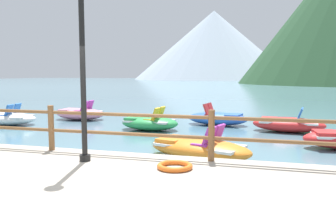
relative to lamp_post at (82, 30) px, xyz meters
The scene contains 11 objects.
ground_plane 39.22m from the lamp_post, 89.20° to the left, with size 200.00×200.00×0.00m, color slate.
dock_railing 2.02m from the lamp_post, 50.65° to the left, with size 23.92×0.12×0.95m.
lamp_post is the anchor object (origin of this frame).
life_ring 2.93m from the lamp_post, ahead, with size 0.61×0.61×0.09m, color orange.
pedal_boat_0 9.73m from the lamp_post, 120.43° to the left, with size 2.21×1.33×0.84m.
pedal_boat_1 3.88m from the lamp_post, 55.35° to the left, with size 2.83×1.91×0.83m.
pedal_boat_2 8.51m from the lamp_post, 61.48° to the left, with size 2.54×1.43×0.85m.
pedal_boat_5 6.75m from the lamp_post, 98.07° to the left, with size 2.20×1.47×0.84m.
pedal_boat_6 9.33m from the lamp_post, 139.37° to the left, with size 2.70×1.69×0.84m.
pedal_boat_7 8.63m from the lamp_post, 81.00° to the left, with size 2.55×1.60×0.84m.
distant_peak 121.02m from the lamp_post, 97.80° to the left, with size 54.97×54.97×23.55m, color #9EADBC.
Camera 1 is at (2.73, -4.93, 2.01)m, focal length 38.23 mm.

